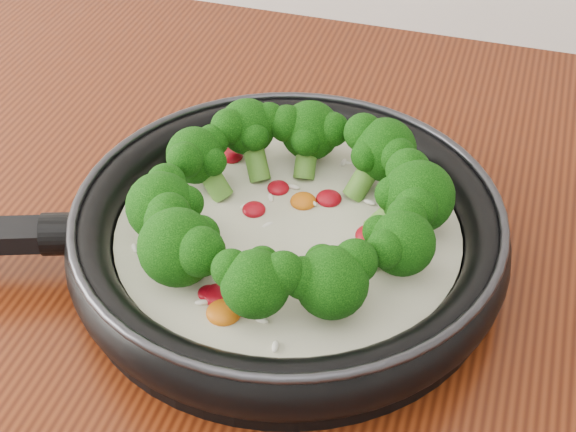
% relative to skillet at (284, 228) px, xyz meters
% --- Properties ---
extents(skillet, '(0.58, 0.45, 0.10)m').
position_rel_skillet_xyz_m(skillet, '(0.00, 0.00, 0.00)').
color(skillet, black).
rests_on(skillet, counter).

